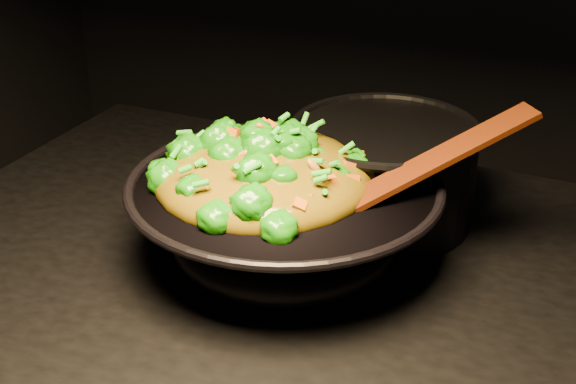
% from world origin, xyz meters
% --- Properties ---
extents(wok, '(0.45, 0.45, 0.10)m').
position_xyz_m(wok, '(-0.10, 0.08, 0.95)').
color(wok, black).
rests_on(wok, stovetop).
extents(stir_fry, '(0.27, 0.27, 0.09)m').
position_xyz_m(stir_fry, '(-0.12, 0.08, 1.05)').
color(stir_fry, '#1A7708').
rests_on(stir_fry, wok).
extents(spatula, '(0.20, 0.18, 0.10)m').
position_xyz_m(spatula, '(0.07, 0.14, 1.04)').
color(spatula, '#3A1905').
rests_on(spatula, wok).
extents(back_pot, '(0.29, 0.29, 0.14)m').
position_xyz_m(back_pot, '(-0.02, 0.23, 0.97)').
color(back_pot, black).
rests_on(back_pot, stovetop).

